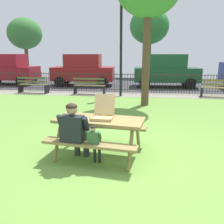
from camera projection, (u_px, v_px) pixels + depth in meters
name	position (u px, v px, depth m)	size (l,w,h in m)	color
ground	(130.00, 127.00, 6.93)	(28.00, 12.31, 0.02)	#6C9D40
cobblestone_walkway	(136.00, 95.00, 12.18)	(28.00, 1.40, 0.01)	gray
street_asphalt	(138.00, 84.00, 16.58)	(28.00, 7.72, 0.01)	#38383D
picnic_table_foreground	(99.00, 127.00, 4.95)	(1.99, 1.72, 0.79)	olive
pizza_box_open	(103.00, 114.00, 4.93)	(0.45, 0.53, 0.46)	tan
adult_at_table	(74.00, 130.00, 4.55)	(0.63, 0.63, 1.19)	#343434
child_at_table	(94.00, 141.00, 4.46)	(0.31, 0.30, 0.80)	black
iron_fence_streetside	(137.00, 83.00, 12.73)	(19.35, 0.03, 1.03)	#2D2823
park_bench_left	(33.00, 85.00, 12.62)	(1.63, 0.61, 0.85)	#4F5131
park_bench_center	(89.00, 86.00, 12.25)	(1.61, 0.51, 0.85)	brown
park_bench_right	(219.00, 88.00, 11.47)	(1.63, 0.59, 0.85)	olive
lamp_post_walkway	(121.00, 38.00, 11.22)	(0.28, 0.28, 4.51)	black
parked_car_far_left	(8.00, 69.00, 16.10)	(3.95, 1.93, 1.98)	maroon
parked_car_left	(83.00, 70.00, 15.45)	(3.97, 1.98, 1.98)	maroon
parked_car_center	(166.00, 70.00, 14.80)	(3.95, 1.93, 1.98)	#1A502D
far_tree_left	(25.00, 34.00, 22.17)	(3.12, 3.12, 5.18)	brown
far_tree_midleft	(149.00, 27.00, 20.65)	(3.34, 3.34, 5.78)	brown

